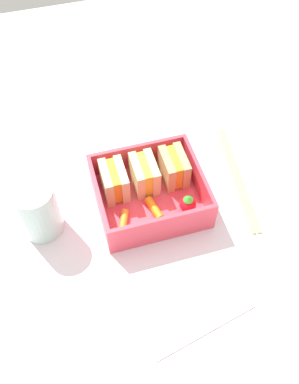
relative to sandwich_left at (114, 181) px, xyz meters
The scene contains 12 objects.
ground_plane 7.31cm from the sandwich_left, 30.83° to the right, with size 120.00×120.00×2.00cm, color silver.
bento_tray 6.41cm from the sandwich_left, 30.83° to the right, with size 16.29×14.61×1.20cm, color #E24051.
bento_rim 5.63cm from the sandwich_left, 30.83° to the right, with size 16.29×14.61×4.70cm.
sandwich_left is the anchor object (origin of this frame).
sandwich_center_left 4.83cm from the sandwich_left, ahead, with size 3.66×5.76×4.95cm.
sandwich_center 9.66cm from the sandwich_left, ahead, with size 3.66×5.76×4.95cm.
carrot_stick_left 6.64cm from the sandwich_left, 91.59° to the right, with size 1.13×1.13×3.78cm, color orange.
carrot_stick_far_left 7.31cm from the sandwich_left, 50.29° to the right, with size 1.24×1.24×3.94cm, color orange.
strawberry_far_left 11.84cm from the sandwich_left, 33.76° to the right, with size 2.53×2.53×3.13cm.
chopstick_pair 20.49cm from the sandwich_left, ahead, with size 4.08×21.77×0.70cm.
drinking_glass 12.20cm from the sandwich_left, 167.87° to the right, with size 6.13×6.13×9.41cm, color silver.
folded_napkin 21.91cm from the sandwich_left, 75.20° to the right, with size 15.35×8.32×0.40cm, color silver.
Camera 1 is at (-10.56, -36.78, 56.11)cm, focal length 40.00 mm.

